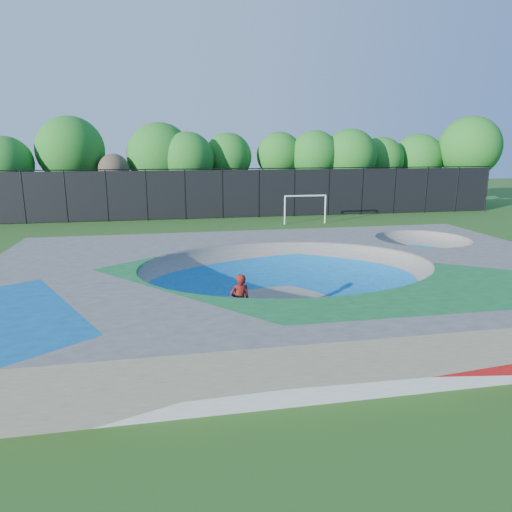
% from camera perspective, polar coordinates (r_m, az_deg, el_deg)
% --- Properties ---
extents(ground, '(120.00, 120.00, 0.00)m').
position_cam_1_polar(ground, '(17.35, 3.94, -5.72)').
color(ground, '#245116').
rests_on(ground, ground).
extents(skate_deck, '(22.00, 14.00, 1.50)m').
position_cam_1_polar(skate_deck, '(17.12, 3.98, -3.35)').
color(skate_deck, gray).
rests_on(skate_deck, ground).
extents(skater, '(0.71, 0.52, 1.81)m').
position_cam_1_polar(skater, '(14.62, -2.01, -5.67)').
color(skater, red).
rests_on(skater, ground).
extents(skateboard, '(0.80, 0.32, 0.05)m').
position_cam_1_polar(skateboard, '(14.93, -1.98, -8.85)').
color(skateboard, black).
rests_on(skateboard, ground).
extents(soccer_goal, '(3.30, 0.12, 2.18)m').
position_cam_1_polar(soccer_goal, '(34.80, 6.19, 6.50)').
color(soccer_goal, silver).
rests_on(soccer_goal, ground).
extents(fence, '(48.09, 0.09, 4.04)m').
position_cam_1_polar(fence, '(37.25, -4.21, 7.90)').
color(fence, black).
rests_on(fence, ground).
extents(treeline, '(53.76, 7.62, 8.61)m').
position_cam_1_polar(treeline, '(42.32, -3.26, 12.49)').
color(treeline, '#402B20').
rests_on(treeline, ground).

